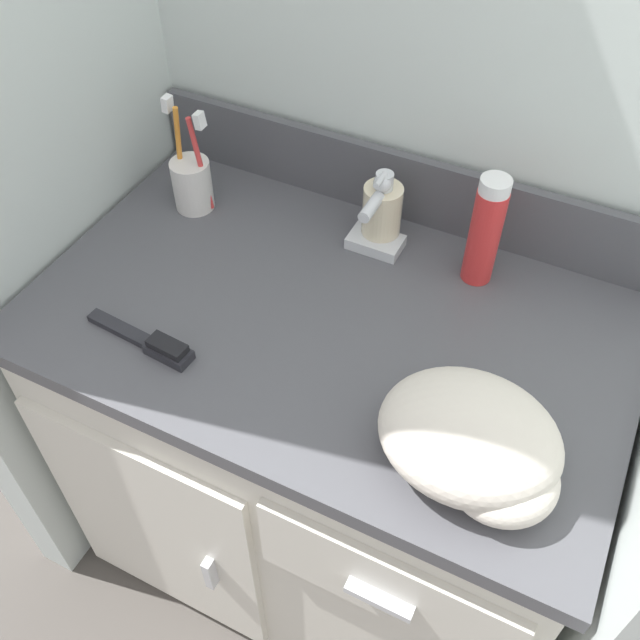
% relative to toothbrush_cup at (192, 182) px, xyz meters
% --- Properties ---
extents(ground_plane, '(6.00, 6.00, 0.00)m').
position_rel_toothbrush_cup_xyz_m(ground_plane, '(0.33, -0.14, -0.80)').
color(ground_plane, '#4C4742').
extents(wall_back, '(1.10, 0.08, 2.20)m').
position_rel_toothbrush_cup_xyz_m(wall_back, '(0.33, 0.20, 0.30)').
color(wall_back, silver).
rests_on(wall_back, ground_plane).
extents(vanity, '(0.92, 0.59, 0.75)m').
position_rel_toothbrush_cup_xyz_m(vanity, '(0.33, -0.14, -0.41)').
color(vanity, silver).
rests_on(vanity, ground_plane).
extents(backsplash, '(0.92, 0.02, 0.12)m').
position_rel_toothbrush_cup_xyz_m(backsplash, '(0.33, 0.14, 0.01)').
color(backsplash, '#4C4C51').
rests_on(backsplash, vanity).
extents(sink_faucet, '(0.09, 0.09, 0.14)m').
position_rel_toothbrush_cup_xyz_m(sink_faucet, '(0.33, 0.04, -0.00)').
color(sink_faucet, silver).
rests_on(sink_faucet, vanity).
extents(toothbrush_cup, '(0.08, 0.07, 0.21)m').
position_rel_toothbrush_cup_xyz_m(toothbrush_cup, '(0.00, 0.00, 0.00)').
color(toothbrush_cup, silver).
rests_on(toothbrush_cup, vanity).
extents(soap_dispenser, '(0.06, 0.07, 0.14)m').
position_rel_toothbrush_cup_xyz_m(soap_dispenser, '(0.33, 0.06, 0.01)').
color(soap_dispenser, beige).
rests_on(soap_dispenser, vanity).
extents(shaving_cream_can, '(0.05, 0.05, 0.19)m').
position_rel_toothbrush_cup_xyz_m(shaving_cream_can, '(0.50, 0.05, 0.04)').
color(shaving_cream_can, red).
rests_on(shaving_cream_can, vanity).
extents(hairbrush, '(0.19, 0.04, 0.03)m').
position_rel_toothbrush_cup_xyz_m(hairbrush, '(0.13, -0.31, -0.04)').
color(hairbrush, '#232328').
rests_on(hairbrush, vanity).
extents(hand_towel, '(0.24, 0.20, 0.11)m').
position_rel_toothbrush_cup_xyz_m(hand_towel, '(0.61, -0.29, -0.00)').
color(hand_towel, beige).
rests_on(hand_towel, vanity).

